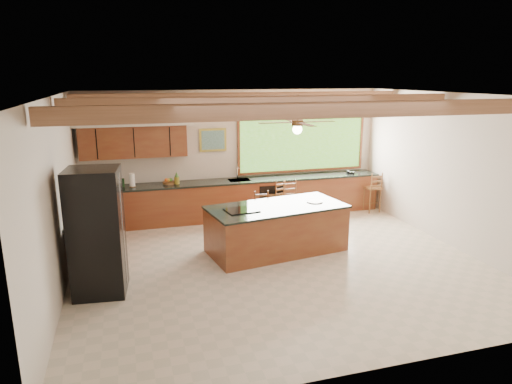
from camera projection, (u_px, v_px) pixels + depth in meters
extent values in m
plane|color=beige|center=(279.00, 263.00, 8.30)|extent=(7.20, 7.20, 0.00)
cube|color=beige|center=(236.00, 153.00, 10.95)|extent=(7.20, 0.04, 3.00)
cube|color=beige|center=(379.00, 249.00, 4.90)|extent=(7.20, 0.04, 3.00)
cube|color=beige|center=(57.00, 198.00, 6.95)|extent=(0.04, 6.50, 3.00)
cube|color=beige|center=(454.00, 171.00, 8.90)|extent=(0.04, 6.50, 3.00)
cube|color=#A27451|center=(281.00, 95.00, 7.56)|extent=(7.20, 6.50, 0.04)
cube|color=#9B6A4D|center=(320.00, 110.00, 6.10)|extent=(7.10, 0.15, 0.22)
cube|color=#9B6A4D|center=(272.00, 102.00, 8.06)|extent=(7.10, 0.15, 0.22)
cube|color=#9B6A4D|center=(245.00, 97.00, 9.73)|extent=(7.10, 0.15, 0.22)
cube|color=brown|center=(134.00, 142.00, 10.04)|extent=(2.30, 0.35, 0.70)
cube|color=beige|center=(132.00, 114.00, 9.83)|extent=(2.60, 0.50, 0.48)
cylinder|color=#FFEABF|center=(99.00, 126.00, 9.69)|extent=(0.10, 0.10, 0.01)
cylinder|color=#FFEABF|center=(165.00, 124.00, 10.07)|extent=(0.10, 0.10, 0.01)
cube|color=#70A83C|center=(302.00, 144.00, 11.34)|extent=(3.20, 0.04, 1.30)
cube|color=#A38F32|center=(213.00, 140.00, 10.69)|extent=(0.64, 0.03, 0.54)
cube|color=#3A684D|center=(213.00, 140.00, 10.67)|extent=(0.54, 0.01, 0.44)
cube|color=brown|center=(239.00, 199.00, 10.90)|extent=(7.00, 0.65, 0.88)
cube|color=black|center=(239.00, 181.00, 10.78)|extent=(7.04, 0.69, 0.04)
cube|color=brown|center=(92.00, 233.00, 8.56)|extent=(0.65, 2.35, 0.88)
cube|color=black|center=(89.00, 210.00, 8.45)|extent=(0.69, 2.39, 0.04)
cube|color=black|center=(272.00, 202.00, 10.78)|extent=(0.60, 0.02, 0.78)
cube|color=silver|center=(239.00, 181.00, 10.78)|extent=(0.50, 0.38, 0.03)
cylinder|color=silver|center=(237.00, 172.00, 10.93)|extent=(0.03, 0.03, 0.30)
cylinder|color=silver|center=(238.00, 168.00, 10.80)|extent=(0.03, 0.20, 0.03)
cylinder|color=white|center=(132.00, 180.00, 10.07)|extent=(0.12, 0.12, 0.30)
cylinder|color=#173B1A|center=(121.00, 183.00, 10.03)|extent=(0.06, 0.06, 0.22)
cylinder|color=#173B1A|center=(123.00, 183.00, 10.09)|extent=(0.05, 0.05, 0.19)
cube|color=black|center=(350.00, 172.00, 11.45)|extent=(0.21, 0.19, 0.08)
cube|color=brown|center=(276.00, 229.00, 8.79)|extent=(2.71, 1.57, 0.87)
cube|color=black|center=(277.00, 207.00, 8.68)|extent=(2.76, 1.61, 0.04)
cube|color=black|center=(241.00, 210.00, 8.37)|extent=(0.63, 0.54, 0.02)
cylinder|color=white|center=(315.00, 202.00, 8.95)|extent=(0.31, 0.31, 0.02)
cube|color=black|center=(97.00, 232.00, 6.96)|extent=(0.84, 0.83, 1.98)
cube|color=silver|center=(123.00, 230.00, 7.06)|extent=(0.03, 0.06, 1.82)
cube|color=brown|center=(259.00, 207.00, 9.66)|extent=(0.38, 0.38, 0.04)
cylinder|color=brown|center=(254.00, 224.00, 9.57)|extent=(0.03, 0.03, 0.59)
cylinder|color=brown|center=(267.00, 223.00, 9.65)|extent=(0.03, 0.03, 0.59)
cylinder|color=brown|center=(251.00, 220.00, 9.83)|extent=(0.03, 0.03, 0.59)
cylinder|color=brown|center=(263.00, 219.00, 9.91)|extent=(0.03, 0.03, 0.59)
cube|color=brown|center=(276.00, 196.00, 10.64)|extent=(0.45, 0.45, 0.04)
cylinder|color=brown|center=(272.00, 210.00, 10.55)|extent=(0.03, 0.03, 0.57)
cylinder|color=brown|center=(284.00, 209.00, 10.62)|extent=(0.03, 0.03, 0.57)
cylinder|color=brown|center=(269.00, 207.00, 10.81)|extent=(0.03, 0.03, 0.57)
cylinder|color=brown|center=(280.00, 206.00, 10.88)|extent=(0.03, 0.03, 0.57)
cube|color=brown|center=(287.00, 196.00, 10.50)|extent=(0.39, 0.39, 0.04)
cylinder|color=brown|center=(283.00, 212.00, 10.40)|extent=(0.03, 0.03, 0.60)
cylinder|color=brown|center=(295.00, 211.00, 10.48)|extent=(0.03, 0.03, 0.60)
cylinder|color=brown|center=(279.00, 208.00, 10.67)|extent=(0.03, 0.03, 0.60)
cylinder|color=brown|center=(290.00, 207.00, 10.75)|extent=(0.03, 0.03, 0.60)
cube|color=brown|center=(373.00, 188.00, 11.32)|extent=(0.37, 0.37, 0.04)
cylinder|color=brown|center=(370.00, 202.00, 11.22)|extent=(0.03, 0.03, 0.59)
cylinder|color=brown|center=(380.00, 201.00, 11.30)|extent=(0.03, 0.03, 0.59)
cylinder|color=brown|center=(364.00, 199.00, 11.49)|extent=(0.03, 0.03, 0.59)
cylinder|color=brown|center=(374.00, 198.00, 11.57)|extent=(0.03, 0.03, 0.59)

